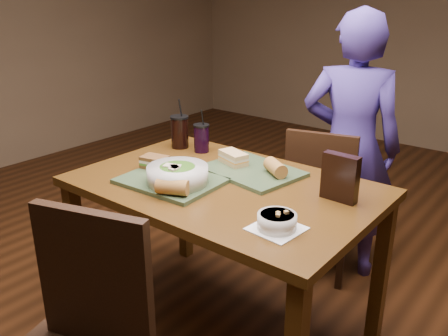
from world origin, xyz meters
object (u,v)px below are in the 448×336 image
(soup_bowl, at_px, (277,221))
(chip_bag, at_px, (340,178))
(baguette_near, at_px, (173,187))
(chair_far, at_px, (325,196))
(salad_bowl, at_px, (178,173))
(dining_table, at_px, (224,202))
(tray_near, at_px, (171,181))
(cup_berry, at_px, (201,138))
(sandwich_far, at_px, (233,158))
(sandwich_near, at_px, (155,162))
(tray_far, at_px, (252,171))
(diner, at_px, (350,148))
(baguette_far, at_px, (275,168))
(cup_cola, at_px, (180,132))

(soup_bowl, height_order, chip_bag, chip_bag)
(baguette_near, relative_size, chip_bag, 0.67)
(chair_far, relative_size, salad_bowl, 3.32)
(dining_table, distance_m, chip_bag, 0.52)
(tray_near, distance_m, cup_berry, 0.45)
(sandwich_far, bearing_deg, sandwich_near, -132.06)
(tray_far, bearing_deg, diner, 75.83)
(diner, distance_m, tray_near, 1.07)
(soup_bowl, bearing_deg, diner, 101.40)
(diner, bearing_deg, baguette_near, 60.02)
(soup_bowl, xyz_separation_m, sandwich_far, (-0.50, 0.40, 0.02))
(baguette_near, distance_m, chip_bag, 0.66)
(dining_table, distance_m, tray_near, 0.25)
(tray_near, bearing_deg, dining_table, 37.62)
(salad_bowl, relative_size, soup_bowl, 1.42)
(sandwich_near, bearing_deg, salad_bowl, -18.07)
(salad_bowl, height_order, sandwich_near, salad_bowl)
(baguette_near, bearing_deg, soup_bowl, 4.44)
(tray_near, bearing_deg, soup_bowl, -7.43)
(diner, height_order, cup_berry, diner)
(baguette_near, height_order, baguette_far, same)
(sandwich_near, bearing_deg, soup_bowl, -9.95)
(diner, relative_size, cup_cola, 5.55)
(salad_bowl, relative_size, baguette_near, 2.00)
(chair_far, relative_size, soup_bowl, 4.71)
(salad_bowl, height_order, baguette_far, salad_bowl)
(soup_bowl, bearing_deg, salad_bowl, 173.40)
(salad_bowl, distance_m, sandwich_far, 0.34)
(cup_berry, bearing_deg, baguette_far, -8.91)
(diner, xyz_separation_m, sandwich_near, (-0.53, -0.95, 0.06))
(tray_far, bearing_deg, chip_bag, -4.10)
(diner, distance_m, cup_cola, 0.93)
(tray_far, bearing_deg, cup_berry, 166.98)
(tray_near, relative_size, salad_bowl, 1.62)
(sandwich_far, bearing_deg, chip_bag, -4.08)
(dining_table, relative_size, sandwich_near, 9.79)
(diner, height_order, sandwich_near, diner)
(diner, distance_m, sandwich_far, 0.73)
(diner, xyz_separation_m, tray_near, (-0.38, -1.00, 0.02))
(tray_near, bearing_deg, sandwich_far, 74.47)
(dining_table, height_order, soup_bowl, soup_bowl)
(chair_far, xyz_separation_m, sandwich_near, (-0.48, -0.80, 0.32))
(salad_bowl, xyz_separation_m, sandwich_near, (-0.21, 0.07, -0.02))
(soup_bowl, height_order, cup_cola, cup_cola)
(cup_cola, bearing_deg, sandwich_far, -8.93)
(sandwich_near, xyz_separation_m, cup_berry, (-0.02, 0.35, 0.03))
(chair_far, bearing_deg, dining_table, -100.96)
(diner, height_order, chip_bag, diner)
(dining_table, height_order, salad_bowl, salad_bowl)
(baguette_near, xyz_separation_m, chip_bag, (0.53, 0.40, 0.05))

